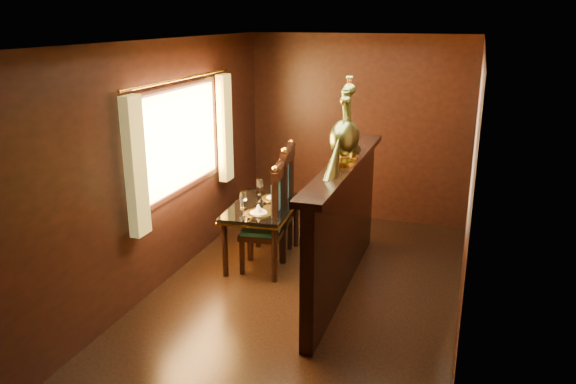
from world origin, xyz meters
name	(u,v)px	position (x,y,z in m)	size (l,w,h in m)	color
ground	(303,296)	(0.00, 0.00, 0.00)	(5.00, 5.00, 0.00)	black
room_shell	(297,142)	(-0.09, 0.02, 1.58)	(3.04, 5.04, 2.52)	black
partition	(343,224)	(0.32, 0.30, 0.71)	(0.26, 2.70, 1.36)	black
dining_table	(262,211)	(-0.70, 0.69, 0.61)	(0.78, 1.19, 0.87)	black
chair_left	(272,214)	(-0.51, 0.49, 0.65)	(0.50, 0.52, 1.25)	black
chair_right	(281,198)	(-0.55, 0.89, 0.71)	(0.55, 0.57, 1.36)	black
peacock_left	(344,122)	(0.33, 0.16, 1.77)	(0.26, 0.69, 0.82)	#194D36
peacock_right	(349,123)	(0.33, 0.40, 1.72)	(0.22, 0.60, 0.71)	#194D36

